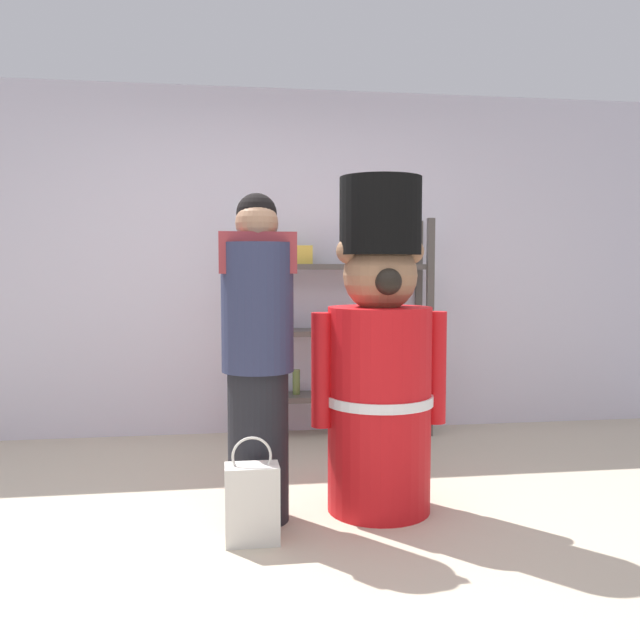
{
  "coord_description": "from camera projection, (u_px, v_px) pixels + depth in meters",
  "views": [
    {
      "loc": [
        -0.37,
        -3.06,
        1.26
      ],
      "look_at": [
        0.13,
        0.32,
        1.0
      ],
      "focal_mm": 38.39,
      "sensor_mm": 36.0,
      "label": 1
    }
  ],
  "objects": [
    {
      "name": "ground_plane",
      "position": [
        302.0,
        540.0,
        3.17
      ],
      "size": [
        6.4,
        6.4,
        0.0
      ],
      "primitive_type": "plane",
      "color": "beige"
    },
    {
      "name": "merchandise_shelf",
      "position": [
        339.0,
        327.0,
        5.14
      ],
      "size": [
        1.36,
        0.35,
        1.63
      ],
      "color": "#4C4742",
      "rests_on": "ground_plane"
    },
    {
      "name": "shopping_bag",
      "position": [
        252.0,
        502.0,
        3.13
      ],
      "size": [
        0.25,
        0.15,
        0.49
      ],
      "color": "silver",
      "rests_on": "ground_plane"
    },
    {
      "name": "teddy_bear_guard",
      "position": [
        380.0,
        362.0,
        3.51
      ],
      "size": [
        0.71,
        0.55,
        1.72
      ],
      "color": "red",
      "rests_on": "ground_plane"
    },
    {
      "name": "back_wall",
      "position": [
        267.0,
        263.0,
        5.24
      ],
      "size": [
        6.4,
        0.12,
        2.6
      ],
      "primitive_type": "cube",
      "color": "silver",
      "rests_on": "ground_plane"
    },
    {
      "name": "person_shopper",
      "position": [
        258.0,
        355.0,
        3.36
      ],
      "size": [
        0.37,
        0.35,
        1.62
      ],
      "color": "black",
      "rests_on": "ground_plane"
    }
  ]
}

